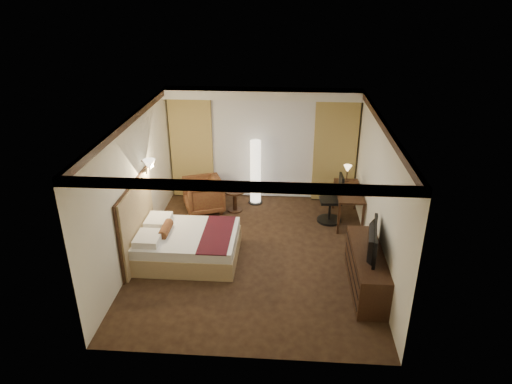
# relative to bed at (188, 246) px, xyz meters

# --- Properties ---
(floor) EXTENTS (4.50, 5.50, 0.01)m
(floor) POSITION_rel_bed_xyz_m (1.25, 0.24, -0.27)
(floor) COLOR black
(floor) RESTS_ON ground
(ceiling) EXTENTS (4.50, 5.50, 0.01)m
(ceiling) POSITION_rel_bed_xyz_m (1.25, 0.24, 2.43)
(ceiling) COLOR white
(ceiling) RESTS_ON back_wall
(back_wall) EXTENTS (4.50, 0.02, 2.70)m
(back_wall) POSITION_rel_bed_xyz_m (1.25, 2.99, 1.08)
(back_wall) COLOR white
(back_wall) RESTS_ON floor
(left_wall) EXTENTS (0.02, 5.50, 2.70)m
(left_wall) POSITION_rel_bed_xyz_m (-1.00, 0.24, 1.08)
(left_wall) COLOR white
(left_wall) RESTS_ON floor
(right_wall) EXTENTS (0.02, 5.50, 2.70)m
(right_wall) POSITION_rel_bed_xyz_m (3.50, 0.24, 1.08)
(right_wall) COLOR white
(right_wall) RESTS_ON floor
(crown_molding) EXTENTS (4.50, 5.50, 0.12)m
(crown_molding) POSITION_rel_bed_xyz_m (1.25, 0.24, 2.37)
(crown_molding) COLOR black
(crown_molding) RESTS_ON ceiling
(soffit) EXTENTS (4.50, 0.50, 0.20)m
(soffit) POSITION_rel_bed_xyz_m (1.25, 2.74, 2.33)
(soffit) COLOR white
(soffit) RESTS_ON ceiling
(curtain_sheer) EXTENTS (2.48, 0.04, 2.45)m
(curtain_sheer) POSITION_rel_bed_xyz_m (1.25, 2.91, 0.98)
(curtain_sheer) COLOR silver
(curtain_sheer) RESTS_ON back_wall
(curtain_left_drape) EXTENTS (1.00, 0.14, 2.45)m
(curtain_left_drape) POSITION_rel_bed_xyz_m (-0.45, 2.85, 0.98)
(curtain_left_drape) COLOR #A9964D
(curtain_left_drape) RESTS_ON back_wall
(curtain_right_drape) EXTENTS (1.00, 0.14, 2.45)m
(curtain_right_drape) POSITION_rel_bed_xyz_m (2.95, 2.85, 0.98)
(curtain_right_drape) COLOR #A9964D
(curtain_right_drape) RESTS_ON back_wall
(wall_sconce) EXTENTS (0.24, 0.24, 0.24)m
(wall_sconce) POSITION_rel_bed_xyz_m (-0.84, 0.73, 1.35)
(wall_sconce) COLOR white
(wall_sconce) RESTS_ON left_wall
(bed) EXTENTS (1.87, 1.46, 0.55)m
(bed) POSITION_rel_bed_xyz_m (0.00, 0.00, 0.00)
(bed) COLOR white
(bed) RESTS_ON floor
(headboard) EXTENTS (0.12, 1.76, 1.50)m
(headboard) POSITION_rel_bed_xyz_m (-0.95, 0.00, 0.48)
(headboard) COLOR tan
(headboard) RESTS_ON floor
(armchair) EXTENTS (1.03, 1.06, 0.86)m
(armchair) POSITION_rel_bed_xyz_m (-0.07, 2.04, 0.15)
(armchair) COLOR #522218
(armchair) RESTS_ON floor
(side_table) EXTENTS (0.47, 0.47, 0.51)m
(side_table) POSITION_rel_bed_xyz_m (0.66, 2.08, -0.02)
(side_table) COLOR black
(side_table) RESTS_ON floor
(floor_lamp) EXTENTS (0.33, 0.33, 1.58)m
(floor_lamp) POSITION_rel_bed_xyz_m (1.11, 2.54, 0.52)
(floor_lamp) COLOR white
(floor_lamp) RESTS_ON floor
(desk) EXTENTS (0.55, 1.31, 0.75)m
(desk) POSITION_rel_bed_xyz_m (3.20, 1.76, 0.10)
(desk) COLOR black
(desk) RESTS_ON floor
(desk_lamp) EXTENTS (0.18, 0.18, 0.34)m
(desk_lamp) POSITION_rel_bed_xyz_m (3.20, 2.26, 0.65)
(desk_lamp) COLOR #FFD899
(desk_lamp) RESTS_ON desk
(office_chair) EXTENTS (0.56, 0.56, 1.11)m
(office_chair) POSITION_rel_bed_xyz_m (2.81, 1.71, 0.28)
(office_chair) COLOR black
(office_chair) RESTS_ON floor
(dresser) EXTENTS (0.50, 1.83, 0.71)m
(dresser) POSITION_rel_bed_xyz_m (3.25, -0.70, 0.08)
(dresser) COLOR black
(dresser) RESTS_ON floor
(television) EXTENTS (0.77, 1.13, 0.14)m
(television) POSITION_rel_bed_xyz_m (3.22, -0.70, 0.74)
(television) COLOR black
(television) RESTS_ON dresser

